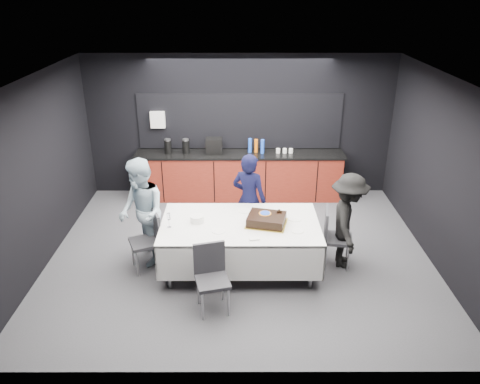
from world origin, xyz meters
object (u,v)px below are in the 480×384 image
Objects in this scene: chair_left at (150,236)px; chair_right at (333,233)px; champagne_flute at (169,217)px; person_left at (142,213)px; chair_near at (211,273)px; person_right at (348,221)px; party_table at (240,231)px; cake_assembly at (267,220)px; person_center at (249,200)px; plate_stack at (197,219)px.

chair_left is 1.00× the size of chair_right.
person_left is (-0.46, 0.34, -0.10)m from champagne_flute.
person_right reaches higher than chair_near.
party_table is at bearing -175.33° from chair_right.
cake_assembly is 0.84m from person_center.
chair_near is at bearing 16.70° from person_left.
plate_stack is (-1.02, 0.07, -0.02)m from cake_assembly.
chair_right is 0.62× the size of person_right.
chair_right is 0.59× the size of person_center.
person_left is (-1.87, 0.24, -0.01)m from cake_assembly.
champagne_flute is at bearing 128.97° from chair_near.
champagne_flute is at bearing 102.73° from person_right.
person_center reaches higher than chair_left.
person_right is (2.24, 0.08, -0.08)m from plate_stack.
person_center is at bearing 106.48° from cake_assembly.
person_left reaches higher than chair_left.
person_center is 1.05× the size of person_right.
chair_right is at bearing 4.67° from party_table.
person_center is at bearing 73.04° from person_right.
cake_assembly is at bearing -171.74° from chair_right.
chair_left is at bearing 8.11° from person_left.
champagne_flute reaches higher than party_table.
chair_near is at bearing -51.03° from champagne_flute.
chair_near is 0.59× the size of person_center.
champagne_flute is 0.55m from chair_left.
cake_assembly is at bearing 49.29° from chair_near.
champagne_flute is 1.10m from chair_near.
plate_stack is 0.87m from person_left.
party_table is 1.07m from champagne_flute.
plate_stack is 0.12× the size of person_left.
person_left reaches higher than chair_near.
person_center reaches higher than cake_assembly.
cake_assembly reaches higher than plate_stack.
person_left is 1.12× the size of person_right.
champagne_flute is at bearing 61.94° from person_center.
cake_assembly is 1.22m from chair_near.
champagne_flute is 2.47m from chair_right.
person_left reaches higher than cake_assembly.
plate_stack is at bearing 0.20° from chair_left.
champagne_flute is (-1.41, -0.10, 0.09)m from cake_assembly.
chair_near is at bearing -44.46° from chair_left.
plate_stack is at bearing 22.91° from champagne_flute.
chair_left is 1.00× the size of chair_near.
plate_stack is 2.06m from chair_right.
person_right is (1.22, 0.14, -0.10)m from cake_assembly.
person_center is 0.94× the size of person_left.
party_table is at bearing 54.43° from person_left.
chair_left is 2.76m from chair_right.
champagne_flute is at bearing -26.03° from chair_left.
party_table is 10.36× the size of champagne_flute.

